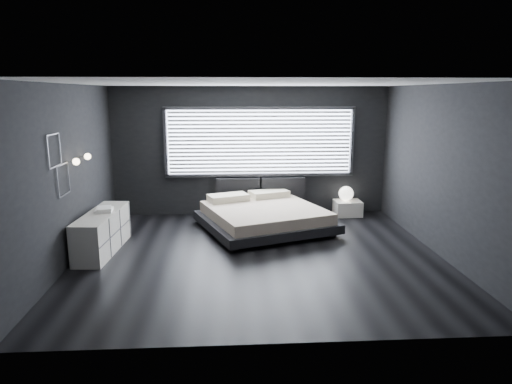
{
  "coord_description": "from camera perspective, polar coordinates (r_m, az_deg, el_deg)",
  "views": [
    {
      "loc": [
        -0.5,
        -7.2,
        2.65
      ],
      "look_at": [
        0.0,
        0.85,
        0.9
      ],
      "focal_mm": 32.0,
      "sensor_mm": 36.0,
      "label": 1
    }
  ],
  "objects": [
    {
      "name": "room",
      "position": [
        7.32,
        0.41,
        2.41
      ],
      "size": [
        6.04,
        6.0,
        2.8
      ],
      "color": "black",
      "rests_on": "ground"
    },
    {
      "name": "headboard",
      "position": [
        10.08,
        0.57,
        0.34
      ],
      "size": [
        1.96,
        0.16,
        0.52
      ],
      "color": "black",
      "rests_on": "ground"
    },
    {
      "name": "wall_art_lower",
      "position": [
        7.44,
        -22.94,
        1.43
      ],
      "size": [
        0.01,
        0.48,
        0.48
      ],
      "color": "#47474C",
      "rests_on": "ground"
    },
    {
      "name": "sconce_far",
      "position": [
        8.27,
        -20.33,
        4.19
      ],
      "size": [
        0.18,
        0.11,
        0.11
      ],
      "color": "silver",
      "rests_on": "ground"
    },
    {
      "name": "book_stack",
      "position": [
        8.18,
        -18.47,
        -2.08
      ],
      "size": [
        0.32,
        0.4,
        0.07
      ],
      "color": "white",
      "rests_on": "dresser"
    },
    {
      "name": "window",
      "position": [
        9.97,
        0.5,
        6.26
      ],
      "size": [
        4.14,
        0.09,
        1.52
      ],
      "color": "white",
      "rests_on": "ground"
    },
    {
      "name": "orb_lamp",
      "position": [
        10.22,
        11.2,
        -0.18
      ],
      "size": [
        0.32,
        0.32,
        0.32
      ],
      "primitive_type": "sphere",
      "color": "white",
      "rests_on": "nightstand"
    },
    {
      "name": "wall_art_upper",
      "position": [
        7.14,
        -23.9,
        4.76
      ],
      "size": [
        0.01,
        0.48,
        0.48
      ],
      "color": "#47474C",
      "rests_on": "ground"
    },
    {
      "name": "nightstand",
      "position": [
        10.28,
        11.37,
        -1.98
      ],
      "size": [
        0.58,
        0.49,
        0.33
      ],
      "primitive_type": "cube",
      "rotation": [
        0.0,
        0.0,
        0.03
      ],
      "color": "white",
      "rests_on": "ground"
    },
    {
      "name": "bed",
      "position": [
        9.04,
        1.0,
        -2.99
      ],
      "size": [
        2.9,
        2.84,
        0.59
      ],
      "color": "black",
      "rests_on": "ground"
    },
    {
      "name": "sconce_near",
      "position": [
        7.7,
        -21.58,
        3.55
      ],
      "size": [
        0.18,
        0.11,
        0.11
      ],
      "color": "silver",
      "rests_on": "ground"
    },
    {
      "name": "dresser",
      "position": [
        8.21,
        -18.63,
        -4.76
      ],
      "size": [
        0.6,
        1.73,
        0.68
      ],
      "color": "white",
      "rests_on": "ground"
    }
  ]
}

